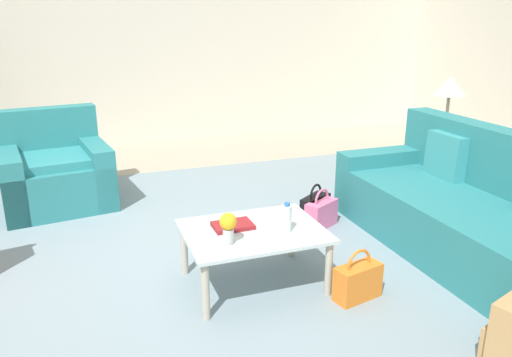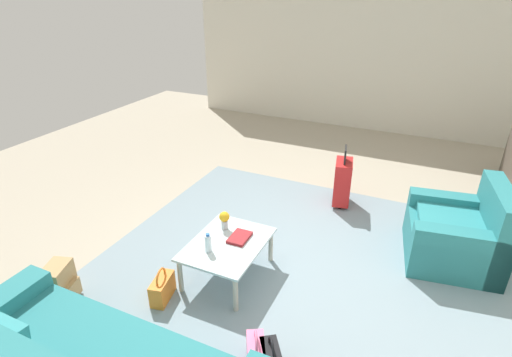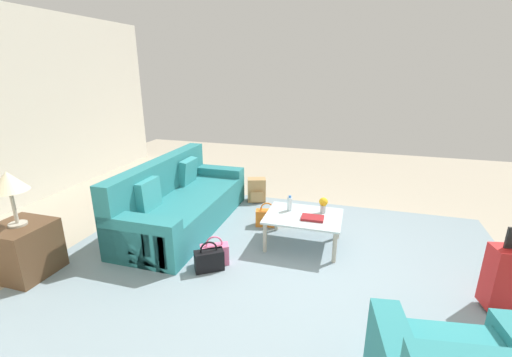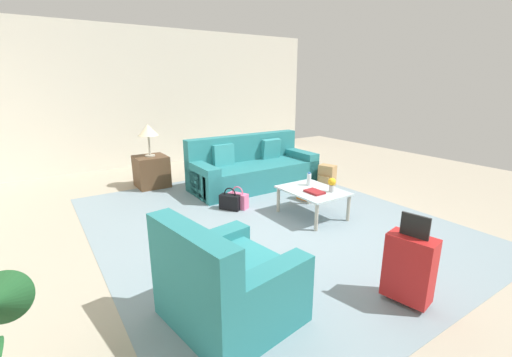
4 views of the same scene
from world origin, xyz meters
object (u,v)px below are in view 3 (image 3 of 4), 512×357
object	(u,v)px
suitcase_red	(510,277)
table_lamp	(8,183)
flower_vase	(323,204)
handbag_pink	(215,254)
water_bottle	(290,204)
coffee_table_book	(312,218)
backpack_tan	(257,190)
side_table	(24,250)
couch	(179,204)
handbag_orange	(267,217)
coffee_table	(303,219)
handbag_black	(209,260)

from	to	relation	value
suitcase_red	table_lamp	bearing A→B (deg)	9.46
flower_vase	handbag_pink	xyz separation A→B (m)	(1.12, 0.89, -0.41)
water_bottle	handbag_pink	size ratio (longest dim) A/B	0.57
coffee_table_book	backpack_tan	xyz separation A→B (m)	(1.12, -1.37, -0.23)
water_bottle	side_table	size ratio (longest dim) A/B	0.35
coffee_table_book	handbag_pink	size ratio (longest dim) A/B	0.75
couch	coffee_table_book	world-z (taller)	couch
water_bottle	handbag_pink	bearing A→B (deg)	50.26
table_lamp	handbag_orange	distance (m)	3.07
coffee_table	water_bottle	world-z (taller)	water_bottle
couch	coffee_table	world-z (taller)	couch
coffee_table	backpack_tan	distance (m)	1.64
coffee_table_book	suitcase_red	bearing A→B (deg)	160.53
table_lamp	water_bottle	bearing A→B (deg)	-148.39
table_lamp	handbag_pink	bearing A→B (deg)	-158.20
coffee_table_book	handbag_black	xyz separation A→B (m)	(1.02, 0.79, -0.30)
coffee_table	backpack_tan	size ratio (longest dim) A/B	2.34
handbag_pink	backpack_tan	bearing A→B (deg)	-87.21
side_table	handbag_black	bearing A→B (deg)	-161.74
flower_vase	handbag_orange	world-z (taller)	flower_vase
side_table	handbag_pink	size ratio (longest dim) A/B	1.63
side_table	handbag_black	size ratio (longest dim) A/B	1.63
side_table	suitcase_red	bearing A→B (deg)	-170.54
couch	coffee_table_book	size ratio (longest dim) A/B	8.86
coffee_table_book	side_table	size ratio (longest dim) A/B	0.46
suitcase_red	backpack_tan	bearing A→B (deg)	-33.59
coffee_table_book	flower_vase	distance (m)	0.27
coffee_table_book	backpack_tan	world-z (taller)	coffee_table_book
water_bottle	flower_vase	size ratio (longest dim) A/B	1.00
coffee_table_book	flower_vase	world-z (taller)	flower_vase
couch	suitcase_red	bearing A→B (deg)	168.13
couch	water_bottle	bearing A→B (deg)	180.00
water_bottle	coffee_table_book	size ratio (longest dim) A/B	0.76
couch	handbag_pink	world-z (taller)	couch
couch	backpack_tan	bearing A→B (deg)	-124.18
couch	handbag_black	distance (m)	1.34
backpack_tan	coffee_table	bearing A→B (deg)	127.69
coffee_table_book	flower_vase	size ratio (longest dim) A/B	1.31
coffee_table	coffee_table_book	world-z (taller)	coffee_table_book
handbag_orange	handbag_black	world-z (taller)	same
flower_vase	couch	bearing A→B (deg)	1.41
flower_vase	backpack_tan	xyz separation A→B (m)	(1.22, -1.14, -0.34)
couch	handbag_orange	world-z (taller)	couch
suitcase_red	handbag_pink	world-z (taller)	suitcase_red
coffee_table	flower_vase	distance (m)	0.32
handbag_black	table_lamp	bearing A→B (deg)	18.26
water_bottle	flower_vase	xyz separation A→B (m)	(-0.42, -0.05, 0.03)
suitcase_red	water_bottle	bearing A→B (deg)	-19.98
side_table	table_lamp	world-z (taller)	table_lamp
handbag_pink	backpack_tan	distance (m)	2.03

